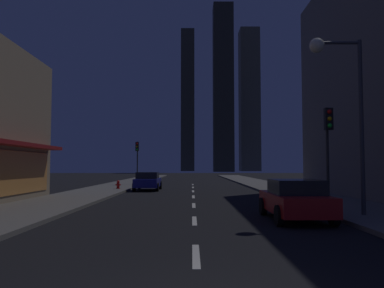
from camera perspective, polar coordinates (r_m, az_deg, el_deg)
ground_plane at (r=37.16m, az=-0.03°, el=-6.37°), size 78.00×136.00×0.10m
sidewalk_right at (r=37.82m, az=10.70°, el=-6.07°), size 4.00×76.00×0.15m
sidewalk_left at (r=37.79m, az=-10.76°, el=-6.07°), size 4.00×76.00×0.15m
lane_marking_center at (r=21.39m, az=0.07°, el=-8.48°), size 0.16×38.60×0.01m
skyscraper_distant_tall at (r=148.86m, az=-0.81°, el=6.60°), size 5.19×5.75×55.09m
skyscraper_distant_mid at (r=131.01m, az=4.54°, el=8.41°), size 6.72×6.88×57.04m
skyscraper_distant_short at (r=148.25m, az=8.43°, el=6.55°), size 7.36×7.90×54.48m
car_parked_near at (r=14.22m, az=15.02°, el=-8.01°), size 1.98×4.24×1.45m
car_parked_far at (r=30.55m, az=-6.79°, el=-5.52°), size 1.98×4.24×1.45m
fire_hydrant_far_left at (r=30.60m, az=-11.17°, el=-6.02°), size 0.42×0.30×0.65m
traffic_light_near_right at (r=16.55m, az=19.58°, el=1.25°), size 0.32×0.48×4.20m
traffic_light_far_left at (r=37.93m, az=-8.37°, el=-1.37°), size 0.32×0.48×4.20m
street_lamp_right at (r=15.37m, az=20.93°, el=8.67°), size 1.96×0.56×6.58m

